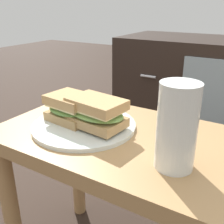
% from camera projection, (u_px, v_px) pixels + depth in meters
% --- Properties ---
extents(side_table, '(0.56, 0.36, 0.46)m').
position_uv_depth(side_table, '(116.00, 165.00, 0.67)').
color(side_table, '#A37A4C').
rests_on(side_table, ground).
extents(tv_cabinet, '(0.96, 0.46, 0.58)m').
position_uv_depth(tv_cabinet, '(210.00, 95.00, 1.44)').
color(tv_cabinet, black).
rests_on(tv_cabinet, ground).
extents(plate, '(0.25, 0.25, 0.01)m').
position_uv_depth(plate, '(84.00, 125.00, 0.67)').
color(plate, silver).
rests_on(plate, side_table).
extents(sandwich_front, '(0.13, 0.11, 0.07)m').
position_uv_depth(sandwich_front, '(71.00, 108.00, 0.67)').
color(sandwich_front, tan).
rests_on(sandwich_front, plate).
extents(sandwich_back, '(0.15, 0.11, 0.07)m').
position_uv_depth(sandwich_back, '(97.00, 112.00, 0.63)').
color(sandwich_back, tan).
rests_on(sandwich_back, plate).
extents(beer_glass, '(0.07, 0.07, 0.16)m').
position_uv_depth(beer_glass, '(177.00, 128.00, 0.48)').
color(beer_glass, silver).
rests_on(beer_glass, side_table).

